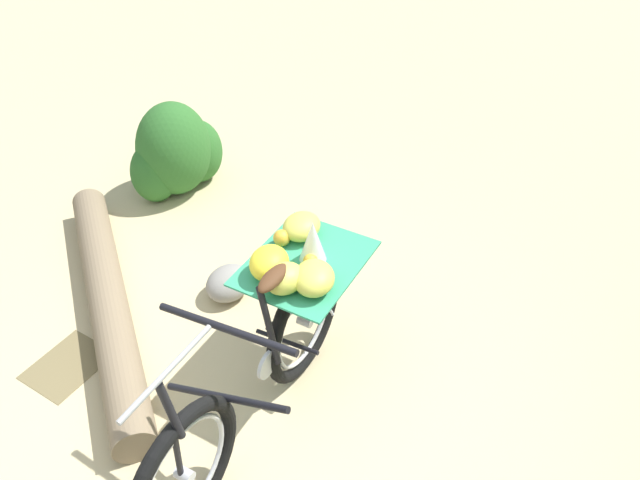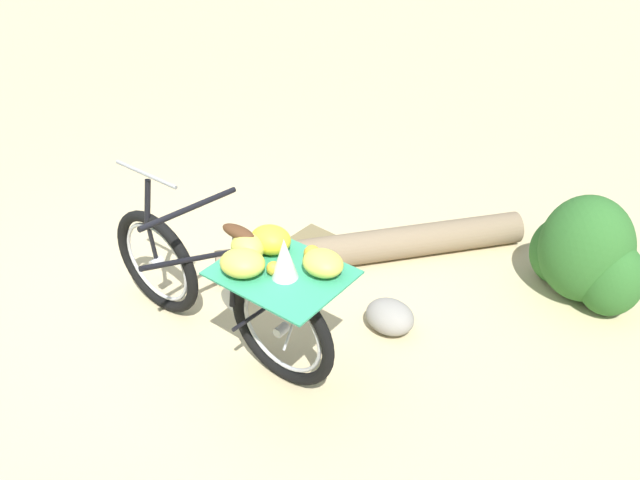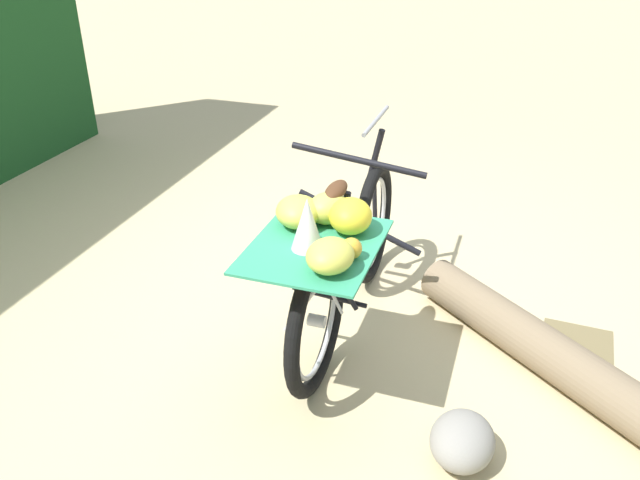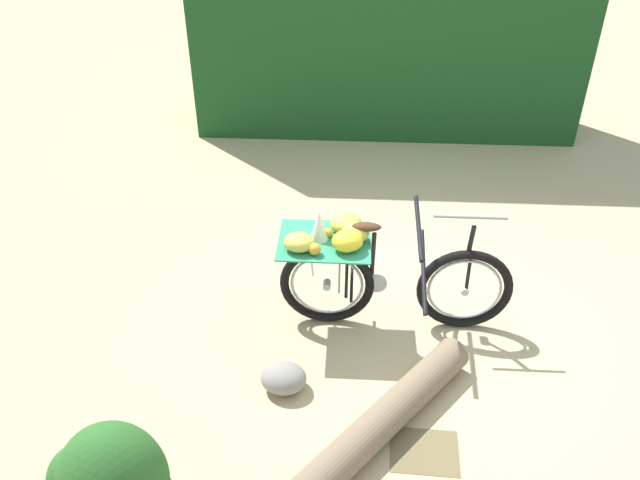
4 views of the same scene
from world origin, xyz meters
name	(u,v)px [view 2 (image 2 of 4)]	position (x,y,z in m)	size (l,w,h in m)	color
ground_plane	(167,349)	(0.00, 0.00, 0.00)	(60.00, 60.00, 0.00)	#C6B284
bicycle	(231,283)	(-0.33, -0.28, 0.52)	(1.79, 0.71, 1.03)	black
fallen_log	(373,246)	(-0.41, -1.59, 0.12)	(0.24, 0.24, 2.28)	#7F6B51
shrub_cluster	(586,256)	(-1.72, -2.15, 0.33)	(0.80, 0.55, 0.76)	#2D6628
path_stone	(390,317)	(-0.95, -1.04, 0.10)	(0.32, 0.27, 0.20)	gray
leaf_litter_patch	(318,243)	(0.03, -1.48, 0.00)	(0.44, 0.36, 0.01)	olive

